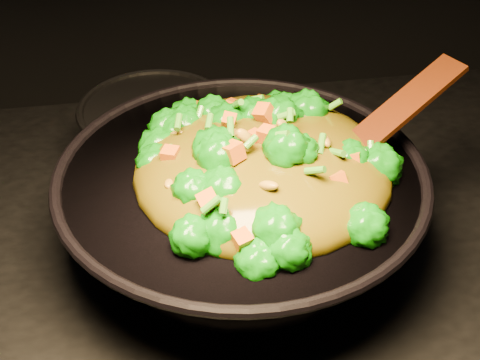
{
  "coord_description": "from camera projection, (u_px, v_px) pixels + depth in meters",
  "views": [
    {
      "loc": [
        -0.03,
        -0.67,
        1.57
      ],
      "look_at": [
        0.08,
        0.04,
        1.01
      ],
      "focal_mm": 55.0,
      "sensor_mm": 36.0,
      "label": 1
    }
  ],
  "objects": [
    {
      "name": "spatula",
      "position": [
        378.0,
        128.0,
        0.9
      ],
      "size": [
        0.25,
        0.15,
        0.11
      ],
      "primitive_type": "cube",
      "rotation": [
        0.0,
        -0.38,
        0.45
      ],
      "color": "#391205",
      "rests_on": "wok"
    },
    {
      "name": "wok",
      "position": [
        241.0,
        214.0,
        0.94
      ],
      "size": [
        0.58,
        0.58,
        0.13
      ],
      "primitive_type": null,
      "rotation": [
        0.0,
        0.0,
        -0.36
      ],
      "color": "black",
      "rests_on": "stovetop"
    },
    {
      "name": "back_pot",
      "position": [
        156.0,
        140.0,
        1.08
      ],
      "size": [
        0.23,
        0.23,
        0.12
      ],
      "primitive_type": "cylinder",
      "rotation": [
        0.0,
        0.0,
        -0.11
      ],
      "color": "black",
      "rests_on": "stovetop"
    },
    {
      "name": "stir_fry",
      "position": [
        264.0,
        137.0,
        0.87
      ],
      "size": [
        0.38,
        0.38,
        0.11
      ],
      "primitive_type": null,
      "rotation": [
        0.0,
        0.0,
        -0.22
      ],
      "color": "#0F7408",
      "rests_on": "wok"
    }
  ]
}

